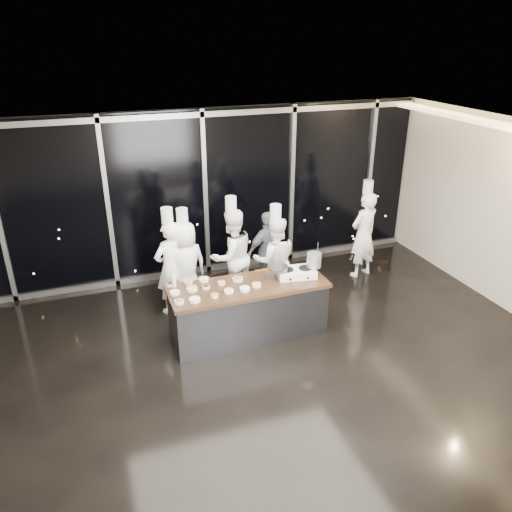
% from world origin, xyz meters
% --- Properties ---
extents(ground, '(9.00, 9.00, 0.00)m').
position_xyz_m(ground, '(0.00, 0.00, 0.00)').
color(ground, black).
rests_on(ground, ground).
extents(room_shell, '(9.02, 7.02, 3.21)m').
position_xyz_m(room_shell, '(0.18, 0.00, 2.25)').
color(room_shell, '#BFB6A3').
rests_on(room_shell, ground).
extents(window_wall, '(8.90, 0.11, 3.20)m').
position_xyz_m(window_wall, '(0.00, 3.43, 1.60)').
color(window_wall, black).
rests_on(window_wall, ground).
extents(demo_counter, '(2.46, 0.86, 0.90)m').
position_xyz_m(demo_counter, '(0.00, 0.90, 0.45)').
color(demo_counter, '#38383D').
rests_on(demo_counter, ground).
extents(stove, '(0.65, 0.46, 0.14)m').
position_xyz_m(stove, '(0.81, 0.92, 0.96)').
color(stove, white).
rests_on(stove, demo_counter).
extents(frying_pan, '(0.57, 0.37, 0.05)m').
position_xyz_m(frying_pan, '(0.52, 0.98, 1.07)').
color(frying_pan, slate).
rests_on(frying_pan, stove).
extents(stock_pot, '(0.26, 0.26, 0.23)m').
position_xyz_m(stock_pot, '(1.10, 0.88, 1.15)').
color(stock_pot, '#B5B5B8').
rests_on(stock_pot, stove).
extents(prep_bowls, '(1.37, 0.74, 0.05)m').
position_xyz_m(prep_bowls, '(-0.60, 0.94, 0.93)').
color(prep_bowls, white).
rests_on(prep_bowls, demo_counter).
extents(squeeze_bottle, '(0.06, 0.06, 0.23)m').
position_xyz_m(squeeze_bottle, '(-1.08, 1.22, 1.01)').
color(squeeze_bottle, white).
rests_on(squeeze_bottle, demo_counter).
extents(chef_far_left, '(0.71, 0.60, 1.88)m').
position_xyz_m(chef_far_left, '(-0.97, 2.06, 0.85)').
color(chef_far_left, white).
rests_on(chef_far_left, ground).
extents(chef_left, '(0.89, 0.70, 1.83)m').
position_xyz_m(chef_left, '(-0.72, 2.08, 0.82)').
color(chef_left, white).
rests_on(chef_left, ground).
extents(chef_center, '(0.97, 0.84, 1.95)m').
position_xyz_m(chef_center, '(0.11, 2.08, 0.87)').
color(chef_center, white).
rests_on(chef_center, ground).
extents(guest, '(0.95, 0.52, 1.53)m').
position_xyz_m(guest, '(0.87, 2.26, 0.76)').
color(guest, '#151F3B').
rests_on(guest, ground).
extents(chef_right, '(0.89, 0.77, 1.81)m').
position_xyz_m(chef_right, '(0.81, 1.80, 0.80)').
color(chef_right, white).
rests_on(chef_right, ground).
extents(chef_side, '(0.71, 0.56, 1.94)m').
position_xyz_m(chef_side, '(2.81, 2.18, 0.88)').
color(chef_side, white).
rests_on(chef_side, ground).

